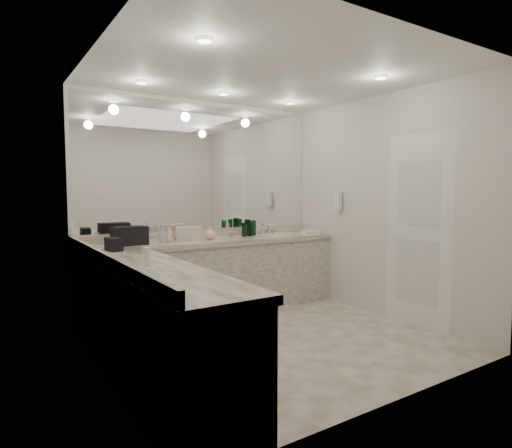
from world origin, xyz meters
TOP-DOWN VIEW (x-y plane):
  - floor at (0.00, 0.00)m, footprint 3.20×3.20m
  - ceiling at (0.00, 0.00)m, footprint 3.20×3.20m
  - wall_back at (0.00, 1.50)m, footprint 3.20×0.02m
  - wall_left at (-1.60, 0.00)m, footprint 0.02×3.00m
  - wall_right at (1.60, 0.00)m, footprint 0.02×3.00m
  - vanity_back_base at (0.00, 1.20)m, footprint 3.20×0.60m
  - vanity_back_top at (0.00, 1.19)m, footprint 3.20×0.64m
  - vanity_left_base at (-1.30, -0.30)m, footprint 0.60×2.40m
  - vanity_left_top at (-1.29, -0.30)m, footprint 0.64×2.42m
  - backsplash_back at (0.00, 1.48)m, footprint 3.20×0.04m
  - backsplash_left at (-1.58, 0.00)m, footprint 0.04×3.00m
  - mirror_back at (0.00, 1.49)m, footprint 3.12×0.01m
  - mirror_left at (-1.59, 0.00)m, footprint 0.01×2.92m
  - sink at (0.95, 1.20)m, footprint 0.44×0.44m
  - faucet at (0.95, 1.41)m, footprint 0.24×0.16m
  - wall_phone at (1.56, 0.70)m, footprint 0.06×0.10m
  - door at (1.59, -0.50)m, footprint 0.02×0.82m
  - black_toiletry_bag at (-1.04, 1.18)m, footprint 0.37×0.25m
  - black_bag_spill at (-1.30, 0.83)m, footprint 0.13×0.25m
  - cream_cosmetic_case at (-0.32, 1.26)m, footprint 0.34×0.28m
  - hand_towel at (1.44, 1.11)m, footprint 0.26×0.19m
  - lotion_left at (-1.30, -0.16)m, footprint 0.06×0.06m
  - soap_bottle_a at (-0.56, 1.28)m, footprint 0.09×0.09m
  - soap_bottle_b at (-0.65, 1.22)m, footprint 0.10×0.11m
  - soap_bottle_c at (-0.07, 1.18)m, footprint 0.17×0.17m
  - green_bottle_0 at (0.55, 1.34)m, footprint 0.07×0.07m
  - green_bottle_1 at (0.63, 1.31)m, footprint 0.07×0.07m
  - green_bottle_2 at (0.43, 1.22)m, footprint 0.07×0.07m
  - green_bottle_3 at (0.53, 1.23)m, footprint 0.06×0.06m
  - green_bottle_4 at (0.56, 1.33)m, footprint 0.07×0.07m
  - amenity_bottle_0 at (-1.04, 1.25)m, footprint 0.06×0.06m
  - amenity_bottle_1 at (0.24, 1.21)m, footprint 0.05×0.05m
  - amenity_bottle_2 at (-1.25, 1.20)m, footprint 0.05×0.05m
  - amenity_bottle_3 at (-0.26, 1.19)m, footprint 0.04×0.04m
  - amenity_bottle_4 at (0.46, 1.28)m, footprint 0.05×0.05m
  - amenity_bottle_5 at (-1.00, 1.14)m, footprint 0.06×0.06m

SIDE VIEW (x-z plane):
  - floor at x=0.00m, z-range 0.00..0.00m
  - vanity_back_base at x=0.00m, z-range 0.00..0.84m
  - vanity_left_base at x=-1.30m, z-range 0.00..0.84m
  - vanity_back_top at x=0.00m, z-range 0.84..0.90m
  - vanity_left_top at x=-1.29m, z-range 0.84..0.90m
  - sink at x=0.95m, z-range 0.88..0.91m
  - hand_towel at x=1.44m, z-range 0.90..0.94m
  - amenity_bottle_1 at x=0.24m, z-range 0.90..0.96m
  - amenity_bottle_2 at x=-1.25m, z-range 0.90..1.00m
  - backsplash_back at x=0.00m, z-range 0.90..1.00m
  - backsplash_left at x=-1.58m, z-range 0.90..1.00m
  - amenity_bottle_3 at x=-0.26m, z-range 0.90..1.02m
  - black_bag_spill at x=-1.30m, z-range 0.90..1.03m
  - amenity_bottle_5 at x=-1.00m, z-range 0.90..1.03m
  - amenity_bottle_0 at x=-1.04m, z-range 0.90..1.03m
  - amenity_bottle_4 at x=0.46m, z-range 0.90..1.04m
  - faucet at x=0.95m, z-range 0.90..1.04m
  - lotion_left at x=-1.30m, z-range 0.90..1.04m
  - cream_cosmetic_case at x=-0.32m, z-range 0.90..1.07m
  - soap_bottle_c at x=-0.07m, z-range 0.90..1.07m
  - green_bottle_2 at x=0.43m, z-range 0.90..1.08m
  - soap_bottle_b at x=-0.65m, z-range 0.90..1.09m
  - green_bottle_3 at x=0.53m, z-range 0.90..1.09m
  - soap_bottle_a at x=-0.56m, z-range 0.90..1.10m
  - green_bottle_1 at x=0.63m, z-range 0.90..1.10m
  - black_toiletry_bag at x=-1.04m, z-range 0.90..1.10m
  - green_bottle_0 at x=0.55m, z-range 0.90..1.11m
  - green_bottle_4 at x=0.56m, z-range 0.90..1.11m
  - door at x=1.59m, z-range 0.00..2.10m
  - wall_back at x=0.00m, z-range 0.00..2.60m
  - wall_left at x=-1.60m, z-range 0.00..2.60m
  - wall_right at x=1.60m, z-range 0.00..2.60m
  - wall_phone at x=1.56m, z-range 1.23..1.47m
  - mirror_back at x=0.00m, z-range 1.00..2.55m
  - mirror_left at x=-1.59m, z-range 1.00..2.55m
  - ceiling at x=0.00m, z-range 2.60..2.60m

